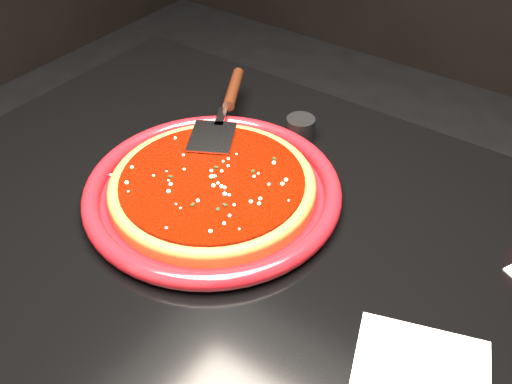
{
  "coord_description": "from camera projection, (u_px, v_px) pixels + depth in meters",
  "views": [
    {
      "loc": [
        0.31,
        -0.48,
        1.33
      ],
      "look_at": [
        -0.07,
        0.06,
        0.77
      ],
      "focal_mm": 40.0,
      "sensor_mm": 36.0,
      "label": 1
    }
  ],
  "objects": [
    {
      "name": "plate",
      "position": [
        213.0,
        190.0,
        0.87
      ],
      "size": [
        0.51,
        0.51,
        0.03
      ],
      "primitive_type": "cylinder",
      "rotation": [
        0.0,
        0.0,
        0.38
      ],
      "color": "maroon",
      "rests_on": "table"
    },
    {
      "name": "pizza_crust",
      "position": [
        213.0,
        188.0,
        0.87
      ],
      "size": [
        0.41,
        0.41,
        0.02
      ],
      "primitive_type": "cylinder",
      "rotation": [
        0.0,
        0.0,
        0.38
      ],
      "color": "brown",
      "rests_on": "plate"
    },
    {
      "name": "pizza_crust_rim",
      "position": [
        212.0,
        184.0,
        0.87
      ],
      "size": [
        0.41,
        0.41,
        0.02
      ],
      "primitive_type": "torus",
      "rotation": [
        0.0,
        0.0,
        0.38
      ],
      "color": "brown",
      "rests_on": "plate"
    },
    {
      "name": "pizza_sauce",
      "position": [
        212.0,
        181.0,
        0.86
      ],
      "size": [
        0.36,
        0.36,
        0.01
      ],
      "primitive_type": "cylinder",
      "rotation": [
        0.0,
        0.0,
        0.38
      ],
      "color": "#690B00",
      "rests_on": "plate"
    },
    {
      "name": "parmesan_dusting",
      "position": [
        212.0,
        177.0,
        0.86
      ],
      "size": [
        0.27,
        0.27,
        0.01
      ],
      "primitive_type": null,
      "color": "beige",
      "rests_on": "plate"
    },
    {
      "name": "basil_flecks",
      "position": [
        212.0,
        178.0,
        0.86
      ],
      "size": [
        0.25,
        0.25,
        0.0
      ],
      "primitive_type": null,
      "color": "black",
      "rests_on": "plate"
    },
    {
      "name": "pizza_server",
      "position": [
        225.0,
        109.0,
        0.99
      ],
      "size": [
        0.22,
        0.31,
        0.02
      ],
      "primitive_type": null,
      "rotation": [
        0.0,
        0.0,
        0.5
      ],
      "color": "silver",
      "rests_on": "plate"
    },
    {
      "name": "napkin_a",
      "position": [
        420.0,
        381.0,
        0.64
      ],
      "size": [
        0.19,
        0.19,
        0.0
      ],
      "primitive_type": "cube",
      "rotation": [
        0.0,
        0.0,
        0.32
      ],
      "color": "white",
      "rests_on": "table"
    },
    {
      "name": "ramekin",
      "position": [
        300.0,
        128.0,
        1.0
      ],
      "size": [
        0.05,
        0.05,
        0.04
      ],
      "primitive_type": "cylinder",
      "rotation": [
        0.0,
        0.0,
        -0.09
      ],
      "color": "black",
      "rests_on": "table"
    }
  ]
}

